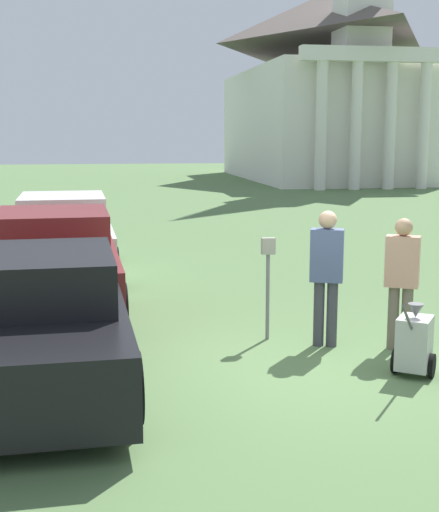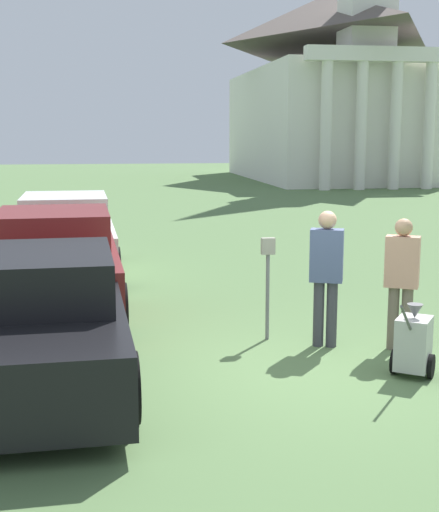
% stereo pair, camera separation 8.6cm
% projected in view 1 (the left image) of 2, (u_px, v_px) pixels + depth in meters
% --- Properties ---
extents(ground_plane, '(120.00, 120.00, 0.00)m').
position_uv_depth(ground_plane, '(303.00, 369.00, 8.43)').
color(ground_plane, '#517042').
extents(parked_car_black, '(2.14, 4.86, 1.49)m').
position_uv_depth(parked_car_black, '(38.00, 320.00, 7.96)').
color(parked_car_black, black).
rests_on(parked_car_black, ground_plane).
extents(parked_car_maroon, '(2.12, 4.76, 1.61)m').
position_uv_depth(parked_car_maroon, '(54.00, 266.00, 10.92)').
color(parked_car_maroon, maroon).
rests_on(parked_car_maroon, ground_plane).
extents(parked_car_white, '(2.08, 5.12, 1.58)m').
position_uv_depth(parked_car_white, '(64.00, 237.00, 14.04)').
color(parked_car_white, silver).
rests_on(parked_car_white, ground_plane).
extents(parking_meter, '(0.18, 0.09, 1.39)m').
position_uv_depth(parking_meter, '(268.00, 269.00, 9.50)').
color(parking_meter, slate).
rests_on(parking_meter, ground_plane).
extents(person_worker, '(0.47, 0.36, 1.78)m').
position_uv_depth(person_worker, '(327.00, 269.00, 9.18)').
color(person_worker, '#3F3F47').
rests_on(person_worker, ground_plane).
extents(person_supervisor, '(0.47, 0.40, 1.70)m').
position_uv_depth(person_supervisor, '(402.00, 276.00, 9.05)').
color(person_supervisor, '#665B4C').
rests_on(person_supervisor, ground_plane).
extents(equipment_cart, '(0.73, 0.92, 1.00)m').
position_uv_depth(equipment_cart, '(414.00, 343.00, 8.16)').
color(equipment_cart, '#B2B2AD').
rests_on(equipment_cart, ground_plane).
extents(church, '(9.11, 17.81, 22.79)m').
position_uv_depth(church, '(322.00, 82.00, 43.05)').
color(church, silver).
rests_on(church, ground_plane).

